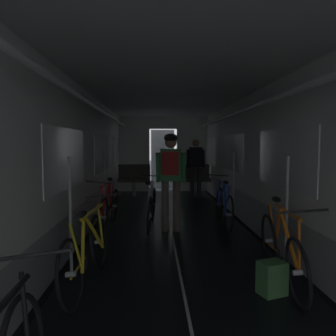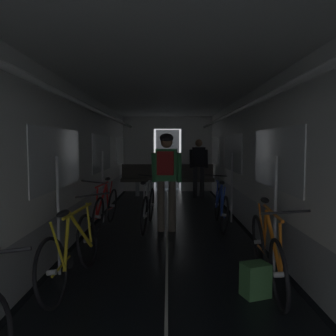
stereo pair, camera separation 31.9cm
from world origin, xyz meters
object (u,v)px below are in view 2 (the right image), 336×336
at_px(bench_seat_far_left, 138,177).
at_px(person_cyclist_aisle, 167,171).
at_px(bicycle_orange, 268,251).
at_px(bicycle_blue, 221,207).
at_px(person_standing_near_bench, 199,164).
at_px(bicycle_red, 106,208).
at_px(bicycle_silver_in_aisle, 149,207).
at_px(bicycle_yellow, 73,250).
at_px(bench_seat_far_right, 198,177).
at_px(backpack_on_floor, 256,280).

xyz_separation_m(bench_seat_far_left, person_cyclist_aisle, (0.89, -4.06, 0.50)).
height_order(bicycle_orange, person_cyclist_aisle, person_cyclist_aisle).
height_order(bicycle_blue, person_standing_near_bench, person_standing_near_bench).
xyz_separation_m(bicycle_red, bicycle_silver_in_aisle, (0.77, 0.07, 0.00)).
bearing_deg(bicycle_blue, bicycle_yellow, -129.14).
xyz_separation_m(bench_seat_far_right, backpack_on_floor, (0.00, -6.53, -0.40)).
height_order(bicycle_silver_in_aisle, person_standing_near_bench, person_standing_near_bench).
height_order(bench_seat_far_left, person_standing_near_bench, person_standing_near_bench).
bearing_deg(bicycle_blue, person_standing_near_bench, 91.64).
bearing_deg(bicycle_red, bicycle_orange, -47.49).
relative_size(bench_seat_far_right, bicycle_blue, 0.58).
distance_m(bicycle_orange, backpack_on_floor, 0.38).
distance_m(bench_seat_far_right, bicycle_red, 4.37).
bearing_deg(bicycle_yellow, person_cyclist_aisle, 64.95).
xyz_separation_m(bench_seat_far_right, bicycle_orange, (0.19, -6.29, -0.18)).
height_order(bench_seat_far_left, bicycle_red, bench_seat_far_left).
bearing_deg(bicycle_yellow, bicycle_silver_in_aisle, 74.53).
distance_m(person_cyclist_aisle, person_standing_near_bench, 3.80).
bearing_deg(bench_seat_far_left, bicycle_red, -93.27).
bearing_deg(bicycle_blue, person_cyclist_aisle, -162.85).
xyz_separation_m(bicycle_red, backpack_on_floor, (2.02, -2.66, -0.21)).
bearing_deg(person_standing_near_bench, bicycle_silver_in_aisle, -110.14).
height_order(bicycle_orange, backpack_on_floor, bicycle_orange).
distance_m(person_cyclist_aisle, backpack_on_floor, 2.78).
bearing_deg(bench_seat_far_right, person_standing_near_bench, -89.59).
height_order(bicycle_red, bicycle_silver_in_aisle, bicycle_red).
height_order(bench_seat_far_right, backpack_on_floor, bench_seat_far_right).
relative_size(bicycle_red, bicycle_silver_in_aisle, 1.00).
xyz_separation_m(bicycle_blue, bicycle_silver_in_aisle, (-1.35, -0.04, 0.00)).
height_order(bench_seat_far_left, backpack_on_floor, bench_seat_far_left).
bearing_deg(bench_seat_far_right, bicycle_yellow, -107.17).
bearing_deg(bicycle_silver_in_aisle, bicycle_yellow, -105.47).
xyz_separation_m(bicycle_blue, person_standing_near_bench, (-0.10, 3.38, 0.59)).
xyz_separation_m(bicycle_red, bicycle_blue, (2.12, 0.12, 0.00)).
bearing_deg(bench_seat_far_right, bench_seat_far_left, 180.00).
relative_size(bicycle_yellow, bicycle_blue, 1.00).
bearing_deg(bicycle_orange, person_standing_near_bench, 91.84).
height_order(bicycle_yellow, person_standing_near_bench, person_standing_near_bench).
bearing_deg(bench_seat_far_left, bicycle_silver_in_aisle, -81.78).
height_order(person_cyclist_aisle, person_standing_near_bench, person_cyclist_aisle).
relative_size(bicycle_orange, backpack_on_floor, 4.97).
distance_m(bench_seat_far_right, bicycle_orange, 6.29).
relative_size(bicycle_yellow, bicycle_orange, 1.00).
distance_m(bicycle_orange, person_standing_near_bench, 5.94).
bearing_deg(person_cyclist_aisle, bicycle_silver_in_aisle, 142.02).
xyz_separation_m(bench_seat_far_left, bicycle_silver_in_aisle, (0.55, -3.80, -0.18)).
distance_m(bicycle_red, person_cyclist_aisle, 1.32).
xyz_separation_m(person_cyclist_aisle, backpack_on_floor, (0.91, -2.47, -0.90)).
distance_m(bicycle_silver_in_aisle, person_standing_near_bench, 3.69).
bearing_deg(bicycle_blue, bench_seat_far_right, 91.52).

